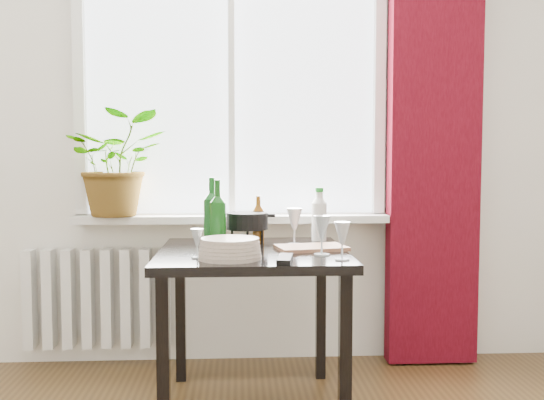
{
  "coord_description": "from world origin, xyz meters",
  "views": [
    {
      "loc": [
        0.04,
        -1.19,
        1.16
      ],
      "look_at": [
        0.19,
        1.55,
        0.97
      ],
      "focal_mm": 40.0,
      "sensor_mm": 36.0,
      "label": 1
    }
  ],
  "objects": [
    {
      "name": "cleaning_bottle",
      "position": [
        0.45,
        1.86,
        0.87
      ],
      "size": [
        0.1,
        0.1,
        0.27
      ],
      "primitive_type": null,
      "rotation": [
        0.0,
        0.0,
        -0.35
      ],
      "color": "silver",
      "rests_on": "table"
    },
    {
      "name": "wineglass_far_right",
      "position": [
        0.46,
        1.26,
        0.82
      ],
      "size": [
        0.09,
        0.09,
        0.16
      ],
      "primitive_type": null,
      "rotation": [
        0.0,
        0.0,
        -0.43
      ],
      "color": "silver",
      "rests_on": "table"
    },
    {
      "name": "wine_bottle_right",
      "position": [
        -0.06,
        1.59,
        0.9
      ],
      "size": [
        0.08,
        0.08,
        0.32
      ],
      "primitive_type": null,
      "rotation": [
        0.0,
        0.0,
        0.11
      ],
      "color": "#0C3F0C",
      "rests_on": "table"
    },
    {
      "name": "wineglass_back_left",
      "position": [
        -0.09,
        1.92,
        0.83
      ],
      "size": [
        0.1,
        0.1,
        0.19
      ],
      "primitive_type": null,
      "rotation": [
        0.0,
        0.0,
        -0.39
      ],
      "color": "silver",
      "rests_on": "table"
    },
    {
      "name": "bottle_amber",
      "position": [
        0.13,
        1.8,
        0.86
      ],
      "size": [
        0.07,
        0.07,
        0.24
      ],
      "primitive_type": null,
      "rotation": [
        0.0,
        0.0,
        0.4
      ],
      "color": "brown",
      "rests_on": "table"
    },
    {
      "name": "windowsill",
      "position": [
        0.0,
        2.15,
        0.82
      ],
      "size": [
        1.72,
        0.2,
        0.04
      ],
      "color": "silver",
      "rests_on": "ground"
    },
    {
      "name": "potted_plant",
      "position": [
        -0.61,
        2.12,
        1.13
      ],
      "size": [
        0.57,
        0.51,
        0.57
      ],
      "primitive_type": "imported",
      "rotation": [
        0.0,
        0.0,
        0.14
      ],
      "color": "#1D6E22",
      "rests_on": "windowsill"
    },
    {
      "name": "table",
      "position": [
        0.1,
        1.55,
        0.65
      ],
      "size": [
        0.85,
        0.85,
        0.74
      ],
      "color": "black",
      "rests_on": "ground"
    },
    {
      "name": "wine_bottle_left",
      "position": [
        -0.09,
        1.66,
        0.91
      ],
      "size": [
        0.08,
        0.08,
        0.33
      ],
      "primitive_type": null,
      "rotation": [
        0.0,
        0.0,
        -0.01
      ],
      "color": "#0D4513",
      "rests_on": "table"
    },
    {
      "name": "radiator",
      "position": [
        -0.75,
        2.18,
        0.38
      ],
      "size": [
        0.8,
        0.1,
        0.55
      ],
      "color": "silver",
      "rests_on": "ground"
    },
    {
      "name": "curtain",
      "position": [
        1.12,
        2.12,
        1.3
      ],
      "size": [
        0.5,
        0.12,
        2.56
      ],
      "color": "#3D050E",
      "rests_on": "ground"
    },
    {
      "name": "tv_remote",
      "position": [
        0.22,
        1.24,
        0.75
      ],
      "size": [
        0.08,
        0.2,
        0.02
      ],
      "primitive_type": "cube",
      "rotation": [
        0.0,
        0.0,
        -0.15
      ],
      "color": "black",
      "rests_on": "table"
    },
    {
      "name": "plate_stack",
      "position": [
        -0.0,
        1.31,
        0.78
      ],
      "size": [
        0.27,
        0.27,
        0.08
      ],
      "primitive_type": "cylinder",
      "rotation": [
        0.0,
        0.0,
        0.0
      ],
      "color": "#C0AF9F",
      "rests_on": "table"
    },
    {
      "name": "wineglass_front_right",
      "position": [
        0.4,
        1.39,
        0.83
      ],
      "size": [
        0.08,
        0.08,
        0.18
      ],
      "primitive_type": null,
      "rotation": [
        0.0,
        0.0,
        -0.08
      ],
      "color": "#B2BCBF",
      "rests_on": "table"
    },
    {
      "name": "fondue_pot",
      "position": [
        0.08,
        1.73,
        0.82
      ],
      "size": [
        0.27,
        0.24,
        0.16
      ],
      "primitive_type": null,
      "rotation": [
        0.0,
        0.0,
        0.19
      ],
      "color": "black",
      "rests_on": "table"
    },
    {
      "name": "wineglass_back_center",
      "position": [
        0.31,
        1.7,
        0.83
      ],
      "size": [
        0.09,
        0.09,
        0.18
      ],
      "primitive_type": null,
      "rotation": [
        0.0,
        0.0,
        -0.13
      ],
      "color": "silver",
      "rests_on": "table"
    },
    {
      "name": "cutting_board",
      "position": [
        0.37,
        1.55,
        0.75
      ],
      "size": [
        0.34,
        0.25,
        0.02
      ],
      "primitive_type": "cube",
      "rotation": [
        0.0,
        0.0,
        0.19
      ],
      "color": "brown",
      "rests_on": "table"
    },
    {
      "name": "wineglass_front_left",
      "position": [
        -0.14,
        1.34,
        0.8
      ],
      "size": [
        0.06,
        0.06,
        0.13
      ],
      "primitive_type": null,
      "rotation": [
        0.0,
        0.0,
        0.12
      ],
      "color": "silver",
      "rests_on": "table"
    },
    {
      "name": "window",
      "position": [
        0.0,
        2.22,
        1.6
      ],
      "size": [
        1.72,
        0.08,
        1.62
      ],
      "color": "white",
      "rests_on": "ground"
    }
  ]
}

